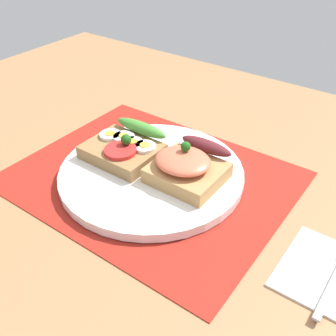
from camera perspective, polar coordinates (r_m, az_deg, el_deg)
name	(u,v)px	position (r cm, az deg, el deg)	size (l,w,h in cm)	color
ground_plane	(152,187)	(60.55, -2.30, -2.69)	(120.00, 90.00, 3.20)	#9D7047
placemat	(152,178)	(59.49, -2.34, -1.36)	(38.94, 31.32, 0.30)	maroon
plate	(151,173)	(59.00, -2.36, -0.73)	(26.90, 26.90, 1.33)	white
sandwich_egg_tomato	(125,147)	(61.17, -6.07, 2.99)	(10.75, 10.11, 4.24)	olive
sandwich_salmon	(188,166)	(55.88, 2.83, 0.30)	(9.62, 10.27, 5.53)	tan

